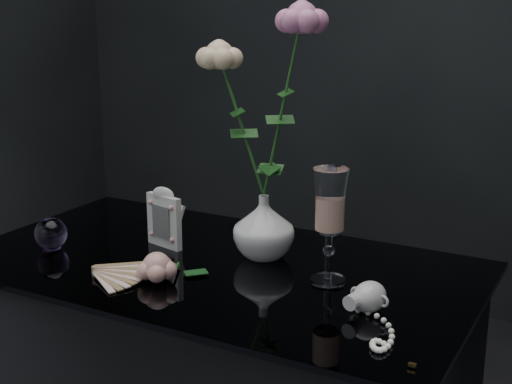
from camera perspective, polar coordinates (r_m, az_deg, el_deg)
The scene contains 8 objects.
vase at distance 1.47m, azimuth 0.62°, elevation -2.80°, with size 0.13×0.13×0.13m, color white.
wine_glass at distance 1.34m, azimuth 5.90°, elevation -2.75°, with size 0.07×0.07×0.22m, color white, non-canonical shape.
picture_frame at distance 1.55m, azimuth -7.37°, elevation -1.99°, with size 0.10×0.08×0.13m, color silver, non-canonical shape.
paperweight at distance 1.59m, azimuth -16.09°, elevation -3.21°, with size 0.07×0.07×0.07m, color #9875BF, non-canonical shape.
paper_fan at distance 1.43m, azimuth -12.76°, elevation -6.11°, with size 0.21×0.17×0.02m, color #FFE9CB, non-canonical shape.
loose_rose at distance 1.37m, azimuth -7.94°, elevation -5.95°, with size 0.13×0.17×0.06m, color #E5A394, non-canonical shape.
pearl_jar at distance 1.25m, azimuth 9.06°, elevation -8.18°, with size 0.19×0.20×0.06m, color silver, non-canonical shape.
roses at distance 1.40m, azimuth 0.64°, elevation 7.52°, with size 0.25×0.11×0.43m.
Camera 1 is at (0.73, -1.11, 1.28)m, focal length 50.00 mm.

